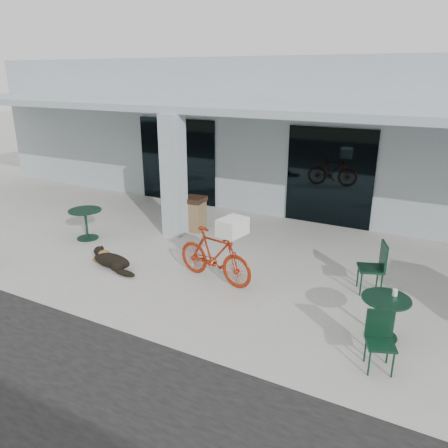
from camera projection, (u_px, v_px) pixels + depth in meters
The scene contains 16 objects.
ground at pixel (174, 280), 9.05m from camera, with size 80.00×80.00×0.00m, color #B7B4AC.
building at pixel (308, 127), 15.39m from camera, with size 22.00×7.00×4.50m, color #A6B3BC.
storefront_glass_left at pixel (177, 161), 14.18m from camera, with size 2.80×0.06×2.70m, color black.
storefront_glass_right at pixel (329, 177), 11.95m from camera, with size 2.40×0.06×2.70m, color black.
column at pixel (174, 176), 11.12m from camera, with size 0.50×0.50×3.12m, color #A6B3BC.
overhang at pixel (250, 108), 10.99m from camera, with size 22.00×2.80×0.18m, color #A6B3BC.
bicycle at pixel (215, 255), 8.86m from camera, with size 0.52×1.83×1.10m, color #9D260C.
laundry_basket at pixel (232, 227), 8.37m from camera, with size 0.56×0.42×0.33m, color white.
dog at pixel (112, 260), 9.55m from camera, with size 1.11×0.37×0.37m, color black, non-canonical shape.
cup_near_dog at pixel (193, 264), 9.70m from camera, with size 0.07×0.07×0.09m, color white.
cafe_table_near at pixel (86, 224), 11.17m from camera, with size 0.83×0.83×0.78m, color #133725, non-canonical shape.
cafe_table_far at pixel (384, 318), 6.97m from camera, with size 0.76×0.76×0.72m, color #133725, non-canonical shape.
cafe_chair_far_a at pixel (381, 343), 6.18m from camera, with size 0.40×0.43×0.88m, color #133725, non-canonical shape.
cafe_chair_far_b at pixel (371, 268), 8.40m from camera, with size 0.46×0.51×1.03m, color #133725, non-canonical shape.
cup_on_table at pixel (395, 292), 6.91m from camera, with size 0.08×0.08×0.11m, color white.
trash_receptacle at pixel (195, 214), 11.75m from camera, with size 0.55×0.55×0.93m, color brown, non-canonical shape.
Camera 1 is at (4.77, -6.71, 4.07)m, focal length 35.00 mm.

